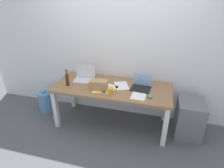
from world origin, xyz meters
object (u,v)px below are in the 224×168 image
(laptop_left, at_px, (84,77))
(beer_bottle, at_px, (67,79))
(coffee_mug, at_px, (111,91))
(water_cooler_jug, at_px, (46,101))
(cardboard_box, at_px, (99,85))
(computer_mouse, at_px, (150,96))
(filing_cabinet, at_px, (189,118))
(desk, at_px, (112,91))
(laptop_right, at_px, (141,86))

(laptop_left, xyz_separation_m, beer_bottle, (-0.19, -0.26, 0.05))
(coffee_mug, distance_m, water_cooler_jug, 1.52)
(coffee_mug, bearing_deg, cardboard_box, 157.30)
(computer_mouse, distance_m, water_cooler_jug, 2.04)
(laptop_left, height_order, filing_cabinet, laptop_left)
(desk, xyz_separation_m, beer_bottle, (-0.71, -0.13, 0.19))
(laptop_right, bearing_deg, cardboard_box, -162.58)
(laptop_left, xyz_separation_m, coffee_mug, (0.56, -0.35, -0.01))
(water_cooler_jug, bearing_deg, coffee_mug, -11.29)
(coffee_mug, bearing_deg, water_cooler_jug, 168.71)
(filing_cabinet, bearing_deg, computer_mouse, -161.79)
(water_cooler_jug, height_order, filing_cabinet, filing_cabinet)
(desk, distance_m, computer_mouse, 0.65)
(filing_cabinet, bearing_deg, beer_bottle, -175.20)
(cardboard_box, bearing_deg, coffee_mug, -22.70)
(beer_bottle, xyz_separation_m, filing_cabinet, (1.97, 0.17, -0.52))
(beer_bottle, distance_m, cardboard_box, 0.53)
(desk, xyz_separation_m, laptop_left, (-0.53, 0.13, 0.14))
(coffee_mug, bearing_deg, laptop_left, 148.27)
(beer_bottle, relative_size, coffee_mug, 2.88)
(computer_mouse, relative_size, water_cooler_jug, 0.22)
(cardboard_box, xyz_separation_m, filing_cabinet, (1.43, 0.16, -0.49))
(filing_cabinet, bearing_deg, laptop_left, 176.93)
(coffee_mug, bearing_deg, filing_cabinet, 11.78)
(cardboard_box, height_order, water_cooler_jug, cardboard_box)
(laptop_left, height_order, computer_mouse, laptop_left)
(desk, bearing_deg, water_cooler_jug, 177.69)
(beer_bottle, xyz_separation_m, coffee_mug, (0.75, -0.09, -0.06))
(laptop_right, height_order, filing_cabinet, laptop_right)
(desk, relative_size, water_cooler_jug, 4.26)
(desk, height_order, laptop_left, laptop_left)
(beer_bottle, bearing_deg, cardboard_box, 0.27)
(coffee_mug, bearing_deg, desk, 99.47)
(desk, height_order, computer_mouse, computer_mouse)
(cardboard_box, height_order, coffee_mug, cardboard_box)
(cardboard_box, distance_m, water_cooler_jug, 1.32)
(laptop_left, distance_m, cardboard_box, 0.43)
(computer_mouse, distance_m, filing_cabinet, 0.80)
(desk, distance_m, cardboard_box, 0.28)
(computer_mouse, height_order, cardboard_box, cardboard_box)
(coffee_mug, bearing_deg, laptop_right, 34.59)
(laptop_left, distance_m, computer_mouse, 1.18)
(filing_cabinet, bearing_deg, laptop_right, 177.23)
(computer_mouse, bearing_deg, desk, 130.99)
(laptop_left, height_order, water_cooler_jug, laptop_left)
(laptop_right, relative_size, coffee_mug, 3.41)
(computer_mouse, height_order, water_cooler_jug, computer_mouse)
(laptop_left, distance_m, filing_cabinet, 1.84)
(desk, bearing_deg, cardboard_box, -144.30)
(cardboard_box, bearing_deg, laptop_left, 143.37)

